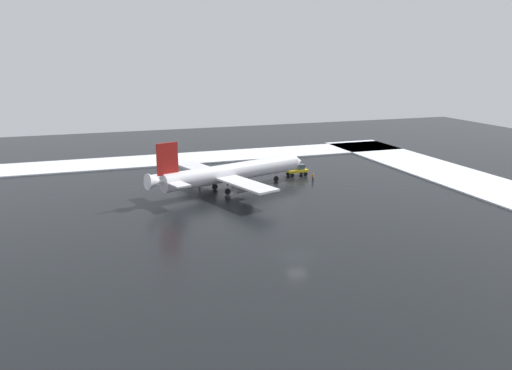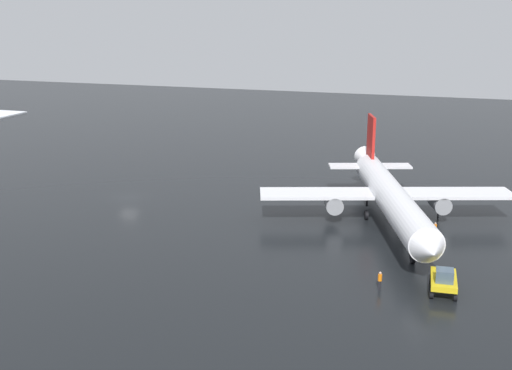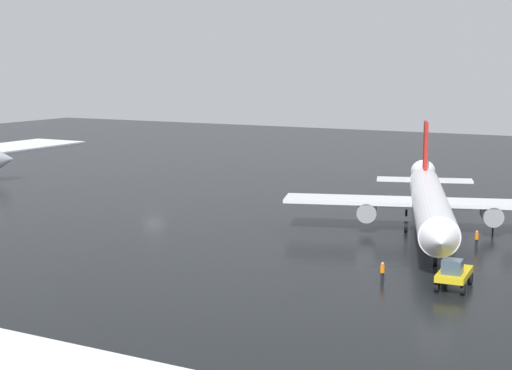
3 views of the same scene
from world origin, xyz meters
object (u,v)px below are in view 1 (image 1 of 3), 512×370
object	(u,v)px
ground_crew_near_tug	(199,181)
ground_crew_mid_apron	(235,178)
pushback_tug	(298,170)
ground_crew_by_nose_gear	(313,177)
airplane_parked_starboard	(230,172)

from	to	relation	value
ground_crew_near_tug	ground_crew_mid_apron	world-z (taller)	same
pushback_tug	ground_crew_near_tug	size ratio (longest dim) A/B	2.77
ground_crew_by_nose_gear	ground_crew_mid_apron	distance (m)	16.21
airplane_parked_starboard	ground_crew_by_nose_gear	world-z (taller)	airplane_parked_starboard
pushback_tug	airplane_parked_starboard	bearing A→B (deg)	-162.04
airplane_parked_starboard	ground_crew_near_tug	world-z (taller)	airplane_parked_starboard
airplane_parked_starboard	pushback_tug	world-z (taller)	airplane_parked_starboard
ground_crew_near_tug	ground_crew_mid_apron	distance (m)	7.48
airplane_parked_starboard	pushback_tug	size ratio (longest dim) A/B	7.43
ground_crew_near_tug	ground_crew_by_nose_gear	xyz separation A→B (m)	(-3.93, -23.21, 0.00)
airplane_parked_starboard	ground_crew_near_tug	distance (m)	7.73
ground_crew_near_tug	ground_crew_by_nose_gear	world-z (taller)	same
airplane_parked_starboard	pushback_tug	bearing A→B (deg)	3.14
pushback_tug	ground_crew_by_nose_gear	bearing A→B (deg)	-82.93
pushback_tug	ground_crew_by_nose_gear	xyz separation A→B (m)	(-5.43, -1.03, -0.31)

